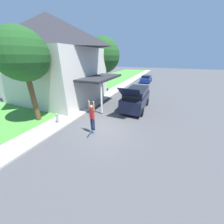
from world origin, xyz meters
The scene contains 11 objects.
ground_plane centered at (0.00, 0.00, 0.00)m, with size 120.00×120.00×0.00m, color #49494C.
lawn centered at (-8.00, 6.00, 0.04)m, with size 10.00×80.00×0.08m.
sidewalk centered at (-3.60, 6.00, 0.05)m, with size 1.80×80.00×0.10m.
house centered at (-8.02, 4.10, 4.57)m, with size 11.91×8.23×8.61m.
lawn_tree_near centered at (-5.38, -0.93, 4.80)m, with size 3.42×3.42×6.47m.
lawn_tree_far centered at (-4.61, 9.13, 4.88)m, with size 4.48×4.48×7.06m.
suv_parked centered at (1.18, 4.67, 1.07)m, with size 2.05×5.38×2.66m.
car_down_street centered at (-0.24, 19.67, 0.67)m, with size 1.92×4.17×1.37m.
skateboarder centered at (-0.34, -0.83, 1.32)m, with size 0.41×0.23×1.99m.
skateboard centered at (-0.42, -1.04, 0.17)m, with size 0.20×0.82×0.26m.
fire_hydrant centered at (-3.52, -0.73, 0.47)m, with size 0.20×0.20×0.76m.
Camera 1 is at (3.63, -6.85, 4.70)m, focal length 20.00 mm.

